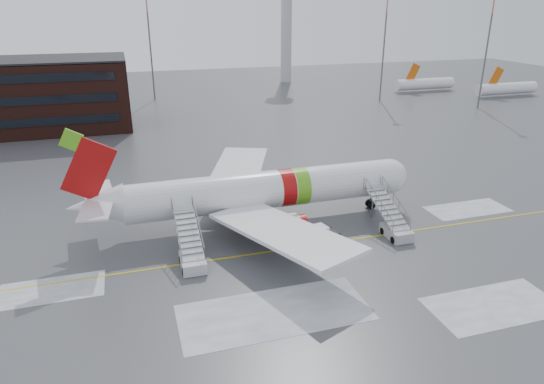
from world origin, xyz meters
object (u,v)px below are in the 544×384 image
object	(u,v)px
airliner	(257,191)
pushback_tug	(322,235)
airstair_fwd	(393,224)
airstair_aft	(191,253)

from	to	relation	value
airliner	pushback_tug	distance (m)	8.05
airstair_fwd	airstair_aft	size ratio (longest dim) A/B	1.00
airstair_fwd	airstair_aft	world-z (taller)	same
airstair_fwd	airstair_aft	bearing A→B (deg)	180.00
airliner	airstair_aft	size ratio (longest dim) A/B	4.55
airliner	airstair_fwd	bearing A→B (deg)	-28.80
airstair_aft	pushback_tug	bearing A→B (deg)	2.38
airliner	airstair_aft	world-z (taller)	airliner
airliner	airstair_aft	xyz separation A→B (m)	(-7.75, -6.54, -2.35)
pushback_tug	airstair_aft	bearing A→B (deg)	-177.62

